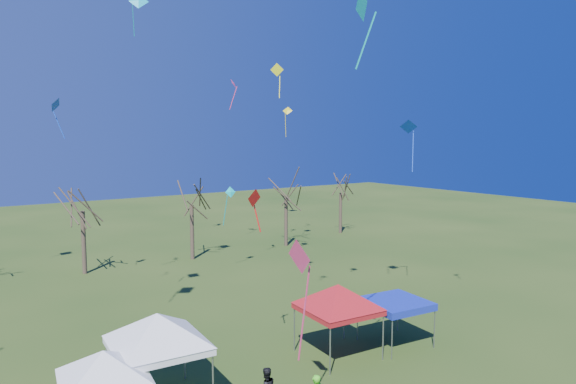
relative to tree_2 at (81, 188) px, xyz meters
name	(u,v)px	position (x,y,z in m)	size (l,w,h in m)	color
tree_2	(81,188)	(0.00, 0.00, 0.00)	(3.71, 3.71, 8.18)	#3D2D21
tree_3	(191,186)	(8.40, -0.33, -0.21)	(3.59, 3.59, 7.91)	#3D2D21
tree_4	(286,181)	(17.72, -0.38, -0.23)	(3.58, 3.58, 7.89)	#3D2D21
tree_5	(341,179)	(26.09, 1.69, -0.56)	(3.39, 3.39, 7.46)	#3D2D21
tent_white_west	(103,356)	(-4.54, -22.06, -3.52)	(3.87, 3.87, 3.44)	gray
tent_white_mid	(157,320)	(-2.35, -21.14, -3.00)	(4.62, 4.62, 4.08)	gray
tent_red	(338,289)	(5.97, -21.55, -3.18)	(4.36, 4.36, 3.85)	gray
tent_blue	(396,304)	(9.09, -22.14, -4.29)	(3.03, 3.03, 2.17)	gray
kite_27	(363,7)	(2.47, -26.67, 7.67)	(0.72, 1.01, 2.50)	#0CB4A7
kite_17	(409,127)	(14.43, -17.89, 4.25)	(1.20, 1.23, 3.11)	blue
kite_5	(300,258)	(1.08, -25.32, -0.35)	(0.48, 1.25, 4.09)	#CF2E5D
kite_12	(287,111)	(16.59, -2.23, 5.91)	(1.00, 1.00, 2.65)	yellow
kite_1	(254,199)	(2.53, -19.94, 1.02)	(0.88, 0.53, 1.93)	red
kite_11	(138,1)	(1.94, -7.70, 11.76)	(1.37, 1.15, 2.56)	#0DA8C3
kite_18	(277,71)	(7.41, -14.45, 7.37)	(0.70, 0.62, 1.95)	#F5FF1A
kite_13	(55,105)	(-2.48, -5.18, 5.58)	(1.02, 1.10, 2.48)	blue
kite_19	(234,85)	(8.53, -7.41, 7.27)	(0.88, 0.92, 2.13)	#F23567
kite_22	(230,194)	(8.95, -5.91, -0.40)	(0.91, 0.90, 2.91)	#0DCDCE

